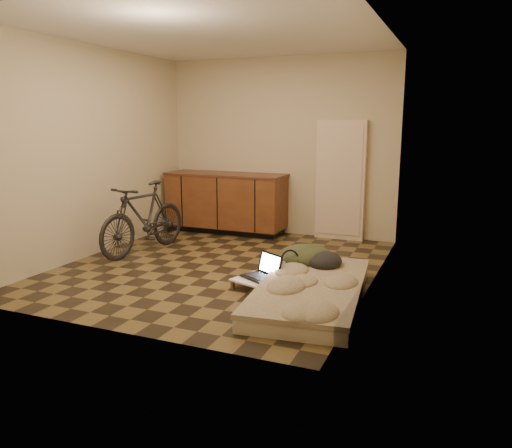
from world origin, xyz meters
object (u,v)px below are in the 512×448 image
at_px(lap_desk, 265,282).
at_px(laptop, 263,272).
at_px(futon, 311,291).
at_px(bicycle, 143,214).

height_order(lap_desk, laptop, laptop).
relative_size(futon, lap_desk, 2.82).
bearing_deg(bicycle, laptop, -12.07).
distance_m(bicycle, laptop, 2.08).
distance_m(futon, laptop, 0.60).
xyz_separation_m(futon, lap_desk, (-0.50, 0.06, 0.01)).
bearing_deg(futon, lap_desk, 166.86).
relative_size(futon, laptop, 4.59).
bearing_deg(lap_desk, bicycle, 176.65).
bearing_deg(lap_desk, futon, 11.29).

